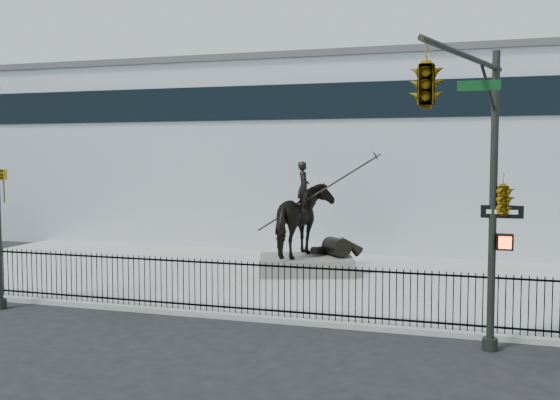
% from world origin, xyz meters
% --- Properties ---
extents(ground, '(120.00, 120.00, 0.00)m').
position_xyz_m(ground, '(0.00, 0.00, 0.00)').
color(ground, black).
rests_on(ground, ground).
extents(plaza, '(30.00, 12.00, 0.15)m').
position_xyz_m(plaza, '(0.00, 7.00, 0.07)').
color(plaza, gray).
rests_on(plaza, ground).
extents(building, '(44.00, 14.00, 9.00)m').
position_xyz_m(building, '(0.00, 20.00, 4.50)').
color(building, white).
rests_on(building, ground).
extents(picket_fence, '(22.10, 0.10, 1.50)m').
position_xyz_m(picket_fence, '(0.00, 1.25, 0.90)').
color(picket_fence, black).
rests_on(picket_fence, plaza).
extents(statue_plinth, '(4.01, 3.31, 0.65)m').
position_xyz_m(statue_plinth, '(0.45, 7.78, 0.47)').
color(statue_plinth, '#5E5C56').
rests_on(statue_plinth, plaza).
extents(equestrian_statue, '(4.24, 3.31, 3.75)m').
position_xyz_m(equestrian_statue, '(0.51, 7.80, 2.15)').
color(equestrian_statue, black).
rests_on(equestrian_statue, statue_plinth).
extents(traffic_signal_right, '(2.17, 6.86, 7.00)m').
position_xyz_m(traffic_signal_right, '(6.47, -2.00, 4.85)').
color(traffic_signal_right, '#252822').
rests_on(traffic_signal_right, ground).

